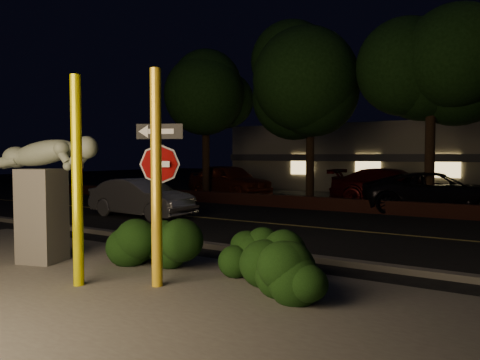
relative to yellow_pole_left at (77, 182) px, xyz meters
name	(u,v)px	position (x,y,z in m)	size (l,w,h in m)	color
ground	(338,216)	(0.41, 10.79, -1.71)	(90.00, 90.00, 0.00)	black
patio	(85,293)	(0.41, -0.21, -1.70)	(14.00, 6.00, 0.02)	#4C4944
road	(303,227)	(0.41, 7.79, -1.70)	(80.00, 8.00, 0.01)	black
lane_marking	(303,226)	(0.41, 7.79, -1.69)	(80.00, 0.12, 0.01)	#AE9A45
curb	(226,248)	(0.41, 3.69, -1.65)	(80.00, 0.25, 0.12)	#4C4944
brick_wall	(351,205)	(0.41, 12.09, -1.46)	(40.00, 0.35, 0.50)	#451E16
parking_lot	(390,200)	(0.41, 17.79, -1.70)	(40.00, 12.00, 0.01)	black
building	(424,158)	(0.41, 25.77, 0.29)	(22.00, 10.20, 4.00)	gray
tree_far_a	(206,90)	(-7.59, 13.79, 3.63)	(4.60, 4.60, 7.43)	black
tree_far_b	(311,65)	(-2.09, 13.99, 4.34)	(5.20, 5.20, 8.41)	black
tree_far_c	(432,60)	(2.91, 13.59, 3.95)	(4.80, 4.80, 7.84)	black
yellow_pole_left	(77,182)	(0.00, 0.00, 0.00)	(0.17, 0.17, 3.42)	#D9D103
yellow_pole_right	(156,179)	(1.11, 0.65, 0.05)	(0.18, 0.18, 3.51)	yellow
signpost	(160,165)	(0.03, 1.93, 0.24)	(0.86, 0.41, 2.74)	black
sculpture	(44,185)	(-1.94, 0.75, -0.17)	(2.32, 1.25, 2.50)	#4C4944
hedge_center	(162,239)	(0.22, 1.77, -1.19)	(2.00, 0.94, 1.04)	black
hedge_right	(258,247)	(2.27, 1.91, -1.15)	(1.72, 0.92, 1.12)	black
hedge_far_right	(289,266)	(3.19, 1.22, -1.22)	(1.40, 0.88, 0.97)	black
silver_sedan	(141,198)	(-5.23, 6.83, -1.04)	(1.41, 4.03, 1.33)	#A4A4A9
parked_car_red	(229,180)	(-7.07, 15.07, -0.86)	(2.00, 4.97, 1.69)	maroon
parked_car_darkred	(394,187)	(1.21, 15.32, -0.92)	(2.20, 5.41, 1.57)	#3C0607
parked_car_dark	(437,192)	(3.16, 13.76, -0.96)	(2.49, 5.40, 1.50)	black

